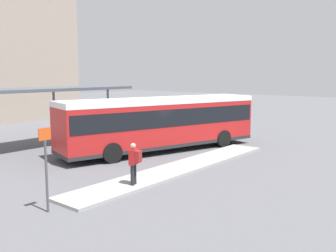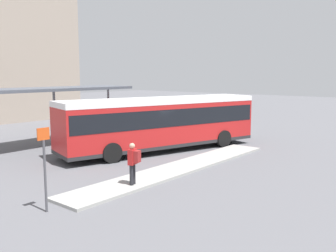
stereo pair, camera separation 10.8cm
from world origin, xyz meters
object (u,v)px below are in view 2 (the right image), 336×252
at_px(pedestrian_waiting, 133,161).
at_px(potted_planter_near_shelter, 67,143).
at_px(bicycle_black, 199,121).
at_px(city_bus, 161,120).
at_px(bicycle_red, 208,122).
at_px(bicycle_orange, 190,121).
at_px(platform_sign, 45,166).

bearing_deg(pedestrian_waiting, potted_planter_near_shelter, -35.39).
height_order(bicycle_black, potted_planter_near_shelter, potted_planter_near_shelter).
bearing_deg(city_bus, potted_planter_near_shelter, 152.81).
height_order(bicycle_red, potted_planter_near_shelter, potted_planter_near_shelter).
bearing_deg(bicycle_black, city_bus, -58.47).
bearing_deg(pedestrian_waiting, bicycle_black, -81.48).
distance_m(bicycle_red, bicycle_orange, 1.74).
xyz_separation_m(bicycle_black, potted_planter_near_shelter, (-14.40, -0.86, 0.24)).
distance_m(pedestrian_waiting, bicycle_red, 18.49).
bearing_deg(potted_planter_near_shelter, bicycle_red, 0.02).
height_order(city_bus, potted_planter_near_shelter, city_bus).
xyz_separation_m(pedestrian_waiting, platform_sign, (-3.72, 0.32, 0.47)).
bearing_deg(platform_sign, bicycle_black, 21.87).
xyz_separation_m(pedestrian_waiting, bicycle_black, (16.72, 8.53, -0.73)).
relative_size(bicycle_black, bicycle_orange, 1.03).
height_order(city_bus, bicycle_orange, city_bus).
relative_size(bicycle_red, bicycle_orange, 1.13).
distance_m(pedestrian_waiting, bicycle_black, 18.79).
height_order(city_bus, pedestrian_waiting, city_bus).
xyz_separation_m(bicycle_black, bicycle_orange, (-0.16, 0.86, -0.01)).
height_order(city_bus, bicycle_red, city_bus).
xyz_separation_m(pedestrian_waiting, potted_planter_near_shelter, (2.33, 7.67, -0.50)).
xyz_separation_m(city_bus, platform_sign, (-9.99, -3.59, -0.27)).
height_order(bicycle_orange, platform_sign, platform_sign).
relative_size(city_bus, platform_sign, 4.46).
xyz_separation_m(bicycle_red, platform_sign, (-20.54, -7.35, 1.17)).
bearing_deg(platform_sign, bicycle_red, 19.69).
relative_size(city_bus, potted_planter_near_shelter, 10.94).
xyz_separation_m(potted_planter_near_shelter, platform_sign, (-6.05, -7.34, 0.97)).
xyz_separation_m(pedestrian_waiting, bicycle_red, (16.81, 7.67, -0.70)).
xyz_separation_m(city_bus, potted_planter_near_shelter, (-3.94, 3.76, -1.23)).
bearing_deg(bicycle_red, bicycle_black, -3.05).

